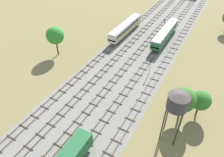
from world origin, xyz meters
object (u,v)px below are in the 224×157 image
object	(u,v)px
diesel_railcar_centre_mid	(165,33)
water_tower	(178,102)
signal_post_near	(164,24)
diesel_railcar_far_left_near	(125,27)
signal_post_nearest	(150,64)

from	to	relation	value
diesel_railcar_centre_mid	water_tower	bearing A→B (deg)	-71.04
signal_post_near	water_tower	bearing A→B (deg)	-70.54
diesel_railcar_far_left_near	diesel_railcar_centre_mid	distance (m)	13.61
water_tower	signal_post_near	world-z (taller)	water_tower
diesel_railcar_centre_mid	signal_post_nearest	xyz separation A→B (m)	(2.23, -19.93, 0.35)
diesel_railcar_centre_mid	signal_post_near	bearing A→B (deg)	112.79
signal_post_nearest	signal_post_near	distance (m)	25.64
diesel_railcar_far_left_near	diesel_railcar_centre_mid	bearing A→B (deg)	9.98
diesel_railcar_far_left_near	signal_post_nearest	world-z (taller)	signal_post_nearest
diesel_railcar_centre_mid	diesel_railcar_far_left_near	bearing A→B (deg)	-170.02
signal_post_nearest	signal_post_near	world-z (taller)	signal_post_near
diesel_railcar_far_left_near	water_tower	xyz separation A→B (m)	(26.10, -34.59, 6.66)
diesel_railcar_far_left_near	diesel_railcar_centre_mid	world-z (taller)	same
water_tower	diesel_railcar_far_left_near	bearing A→B (deg)	127.04
diesel_railcar_far_left_near	diesel_railcar_centre_mid	xyz separation A→B (m)	(13.40, 2.36, 0.00)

